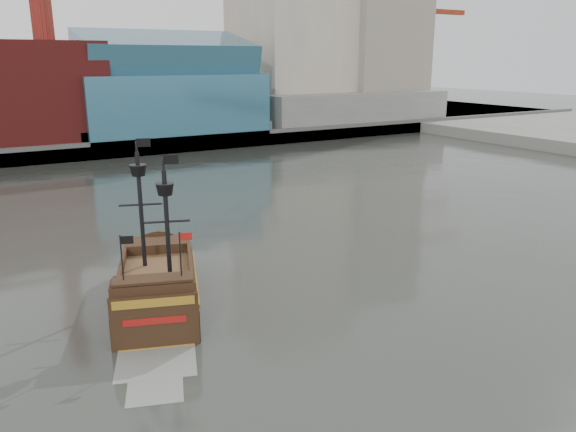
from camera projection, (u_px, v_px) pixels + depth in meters
ground at (400, 308)px, 33.76m from camera, size 400.00×400.00×0.00m
promenade_far at (85, 130)px, 109.82m from camera, size 220.00×60.00×2.00m
seawall at (124, 149)px, 85.26m from camera, size 220.00×1.00×2.60m
skyline at (111, 0)px, 99.82m from camera, size 149.00×45.00×62.00m
crane_a at (425, 39)px, 135.02m from camera, size 22.50×4.00×32.25m
crane_b at (424, 54)px, 148.96m from camera, size 19.10×4.00×26.25m
pirate_ship at (158, 290)px, 34.00m from camera, size 8.63×14.88×10.69m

